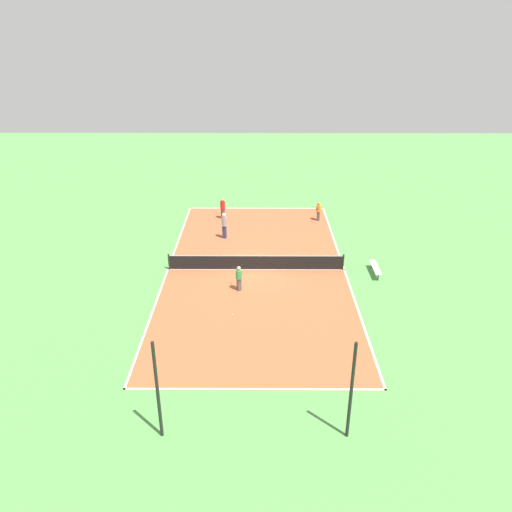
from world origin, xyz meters
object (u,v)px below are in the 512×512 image
player_baseline_gray (224,224)px  tennis_net (256,262)px  player_far_green (239,277)px  fence_post_back_right (157,391)px  tennis_ball_far_baseline (232,314)px  fence_post_back_left (351,391)px  tennis_ball_near_net (269,236)px  player_coach_red (223,207)px  bench (375,268)px  player_center_orange (319,210)px

player_baseline_gray → tennis_net: bearing=130.2°
player_far_green → fence_post_back_right: 11.00m
tennis_ball_far_baseline → fence_post_back_left: size_ratio=0.02×
tennis_net → tennis_ball_near_net: 5.12m
tennis_ball_far_baseline → fence_post_back_right: bearing=75.1°
tennis_ball_far_baseline → fence_post_back_left: fence_post_back_left is taller
player_far_green → fence_post_back_left: size_ratio=0.36×
tennis_net → player_far_green: bearing=69.8°
player_coach_red → player_far_green: bearing=-33.9°
tennis_net → fence_post_back_right: fence_post_back_right is taller
bench → player_center_orange: bearing=-164.3°
tennis_ball_near_net → fence_post_back_right: bearing=77.0°
fence_post_back_left → fence_post_back_right: size_ratio=1.00×
bench → fence_post_back_right: fence_post_back_right is taller
tennis_net → player_center_orange: (-4.59, -8.10, 0.30)m
tennis_net → fence_post_back_left: 13.69m
player_coach_red → fence_post_back_right: size_ratio=0.39×
tennis_ball_near_net → fence_post_back_left: fence_post_back_left is taller
tennis_ball_far_baseline → fence_post_back_right: 8.56m
bench → player_baseline_gray: player_baseline_gray is taller
tennis_net → tennis_ball_far_baseline: 5.30m
player_coach_red → fence_post_back_right: (0.80, 21.65, 1.11)m
fence_post_back_left → fence_post_back_right: bearing=0.0°
tennis_net → fence_post_back_left: size_ratio=2.59×
tennis_net → tennis_ball_near_net: tennis_net is taller
tennis_ball_near_net → player_far_green: bearing=76.5°
fence_post_back_left → fence_post_back_right: 6.65m
player_baseline_gray → player_center_orange: bearing=-138.0°
fence_post_back_right → player_center_orange: bearing=-110.4°
fence_post_back_left → player_center_orange: bearing=-93.4°
bench → player_far_green: 8.20m
tennis_net → player_coach_red: size_ratio=6.67×
bench → player_far_green: player_far_green is taller
tennis_ball_far_baseline → player_far_green: bearing=-95.5°
fence_post_back_left → tennis_ball_near_net: bearing=-82.3°
fence_post_back_right → player_baseline_gray: bearing=-93.7°
tennis_ball_near_net → player_center_orange: bearing=-140.3°
player_center_orange → tennis_ball_near_net: player_center_orange is taller
tennis_net → player_center_orange: bearing=-119.5°
player_coach_red → tennis_ball_far_baseline: 13.68m
player_baseline_gray → fence_post_back_right: size_ratio=0.45×
player_coach_red → fence_post_back_left: 22.45m
player_center_orange → tennis_ball_near_net: 4.88m
tennis_ball_far_baseline → tennis_net: bearing=-102.9°
bench → tennis_ball_near_net: (6.13, -5.53, -0.34)m
player_center_orange → tennis_ball_far_baseline: size_ratio=20.76×
player_far_green → tennis_ball_near_net: bearing=-36.6°
tennis_ball_far_baseline → tennis_ball_near_net: bearing=-101.4°
tennis_ball_far_baseline → bench: bearing=-150.5°
tennis_net → bench: 7.03m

